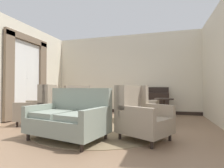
{
  "coord_description": "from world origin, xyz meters",
  "views": [
    {
      "loc": [
        1.53,
        -3.86,
        0.99
      ],
      "look_at": [
        0.29,
        0.38,
        1.09
      ],
      "focal_mm": 28.2,
      "sensor_mm": 36.0,
      "label": 1
    }
  ],
  "objects_px": {
    "porcelain_vase": "(93,100)",
    "armchair_back_corner": "(141,116)",
    "armchair_near_sideboard": "(75,105)",
    "settee": "(69,118)",
    "sideboard": "(154,102)",
    "armchair_foreground_right": "(40,108)",
    "coffee_table": "(92,110)",
    "side_table": "(164,108)",
    "armchair_far_left": "(136,106)"
  },
  "relations": [
    {
      "from": "coffee_table",
      "to": "armchair_foreground_right",
      "type": "bearing_deg",
      "value": -174.74
    },
    {
      "from": "armchair_back_corner",
      "to": "side_table",
      "type": "height_order",
      "value": "armchair_back_corner"
    },
    {
      "from": "porcelain_vase",
      "to": "sideboard",
      "type": "distance_m",
      "value": 2.9
    },
    {
      "from": "side_table",
      "to": "sideboard",
      "type": "distance_m",
      "value": 1.71
    },
    {
      "from": "porcelain_vase",
      "to": "side_table",
      "type": "relative_size",
      "value": 0.49
    },
    {
      "from": "coffee_table",
      "to": "porcelain_vase",
      "type": "xyz_separation_m",
      "value": [
        0.04,
        -0.04,
        0.25
      ]
    },
    {
      "from": "armchair_far_left",
      "to": "armchair_back_corner",
      "type": "bearing_deg",
      "value": 140.89
    },
    {
      "from": "armchair_near_sideboard",
      "to": "armchair_back_corner",
      "type": "distance_m",
      "value": 2.96
    },
    {
      "from": "armchair_far_left",
      "to": "armchair_back_corner",
      "type": "xyz_separation_m",
      "value": [
        0.37,
        -1.93,
        0.01
      ]
    },
    {
      "from": "armchair_back_corner",
      "to": "sideboard",
      "type": "height_order",
      "value": "armchair_back_corner"
    },
    {
      "from": "armchair_foreground_right",
      "to": "porcelain_vase",
      "type": "bearing_deg",
      "value": 75.97
    },
    {
      "from": "coffee_table",
      "to": "armchair_foreground_right",
      "type": "xyz_separation_m",
      "value": [
        -1.48,
        -0.14,
        0.01
      ]
    },
    {
      "from": "settee",
      "to": "sideboard",
      "type": "xyz_separation_m",
      "value": [
        1.41,
        3.65,
        0.06
      ]
    },
    {
      "from": "armchair_near_sideboard",
      "to": "porcelain_vase",
      "type": "bearing_deg",
      "value": 90.38
    },
    {
      "from": "porcelain_vase",
      "to": "armchair_foreground_right",
      "type": "relative_size",
      "value": 0.32
    },
    {
      "from": "porcelain_vase",
      "to": "settee",
      "type": "bearing_deg",
      "value": -91.85
    },
    {
      "from": "armchair_far_left",
      "to": "sideboard",
      "type": "xyz_separation_m",
      "value": [
        0.45,
        1.35,
        0.03
      ]
    },
    {
      "from": "porcelain_vase",
      "to": "armchair_foreground_right",
      "type": "height_order",
      "value": "armchair_foreground_right"
    },
    {
      "from": "armchair_back_corner",
      "to": "side_table",
      "type": "relative_size",
      "value": 1.61
    },
    {
      "from": "side_table",
      "to": "sideboard",
      "type": "bearing_deg",
      "value": 102.09
    },
    {
      "from": "armchair_foreground_right",
      "to": "armchair_near_sideboard",
      "type": "bearing_deg",
      "value": 140.83
    },
    {
      "from": "settee",
      "to": "armchair_far_left",
      "type": "relative_size",
      "value": 1.32
    },
    {
      "from": "porcelain_vase",
      "to": "sideboard",
      "type": "height_order",
      "value": "sideboard"
    },
    {
      "from": "settee",
      "to": "armchair_near_sideboard",
      "type": "xyz_separation_m",
      "value": [
        -1.04,
        2.15,
        0.03
      ]
    },
    {
      "from": "coffee_table",
      "to": "armchair_back_corner",
      "type": "height_order",
      "value": "armchair_back_corner"
    },
    {
      "from": "settee",
      "to": "armchair_near_sideboard",
      "type": "bearing_deg",
      "value": 127.72
    },
    {
      "from": "porcelain_vase",
      "to": "armchair_back_corner",
      "type": "height_order",
      "value": "armchair_back_corner"
    },
    {
      "from": "settee",
      "to": "sideboard",
      "type": "distance_m",
      "value": 3.92
    },
    {
      "from": "coffee_table",
      "to": "armchair_near_sideboard",
      "type": "xyz_separation_m",
      "value": [
        -1.03,
        1.0,
        0.01
      ]
    },
    {
      "from": "armchair_near_sideboard",
      "to": "sideboard",
      "type": "xyz_separation_m",
      "value": [
        2.45,
        1.5,
        0.03
      ]
    },
    {
      "from": "armchair_far_left",
      "to": "armchair_back_corner",
      "type": "distance_m",
      "value": 1.97
    },
    {
      "from": "armchair_back_corner",
      "to": "armchair_near_sideboard",
      "type": "bearing_deg",
      "value": 82.12
    },
    {
      "from": "coffee_table",
      "to": "side_table",
      "type": "relative_size",
      "value": 1.24
    },
    {
      "from": "settee",
      "to": "armchair_back_corner",
      "type": "distance_m",
      "value": 1.39
    },
    {
      "from": "armchair_near_sideboard",
      "to": "side_table",
      "type": "relative_size",
      "value": 1.67
    },
    {
      "from": "coffee_table",
      "to": "armchair_back_corner",
      "type": "relative_size",
      "value": 0.77
    },
    {
      "from": "coffee_table",
      "to": "porcelain_vase",
      "type": "distance_m",
      "value": 0.25
    },
    {
      "from": "armchair_far_left",
      "to": "armchair_near_sideboard",
      "type": "relative_size",
      "value": 1.05
    },
    {
      "from": "settee",
      "to": "armchair_near_sideboard",
      "type": "distance_m",
      "value": 2.39
    },
    {
      "from": "settee",
      "to": "sideboard",
      "type": "height_order",
      "value": "sideboard"
    },
    {
      "from": "armchair_foreground_right",
      "to": "armchair_back_corner",
      "type": "bearing_deg",
      "value": 59.51
    },
    {
      "from": "settee",
      "to": "armchair_back_corner",
      "type": "relative_size",
      "value": 1.43
    },
    {
      "from": "armchair_back_corner",
      "to": "sideboard",
      "type": "xyz_separation_m",
      "value": [
        0.07,
        3.28,
        0.03
      ]
    },
    {
      "from": "side_table",
      "to": "armchair_foreground_right",
      "type": "bearing_deg",
      "value": -163.38
    },
    {
      "from": "porcelain_vase",
      "to": "armchair_back_corner",
      "type": "bearing_deg",
      "value": -29.57
    },
    {
      "from": "sideboard",
      "to": "armchair_foreground_right",
      "type": "bearing_deg",
      "value": -137.66
    },
    {
      "from": "coffee_table",
      "to": "settee",
      "type": "distance_m",
      "value": 1.15
    },
    {
      "from": "side_table",
      "to": "porcelain_vase",
      "type": "bearing_deg",
      "value": -153.26
    },
    {
      "from": "porcelain_vase",
      "to": "side_table",
      "type": "bearing_deg",
      "value": 26.74
    },
    {
      "from": "coffee_table",
      "to": "settee",
      "type": "relative_size",
      "value": 0.54
    }
  ]
}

